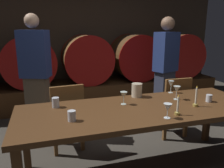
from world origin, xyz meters
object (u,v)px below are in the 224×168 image
chair_left (66,114)px  candle_left (178,109)px  chair_right (173,104)px  wine_glass_center_left (168,108)px  candle_right (196,100)px  pitcher (137,90)px  wine_glass_center_right (177,89)px  wine_barrel_center (87,59)px  wine_barrel_far_right (177,55)px  guest_right (165,69)px  cup_far_left (56,102)px  wine_barrel_right (135,57)px  wine_glass_far_left (124,95)px  guest_left (36,77)px  cup_center_right (209,98)px  dining_table (141,113)px  cup_center_left (72,116)px  wine_glass_far_right (171,84)px  wine_barrel_left (30,61)px

chair_left → candle_left: (0.94, -1.00, 0.31)m
chair_right → wine_glass_center_left: wine_glass_center_left is taller
candle_right → pitcher: bearing=132.3°
chair_right → wine_glass_center_right: wine_glass_center_right is taller
wine_barrel_center → chair_left: (-0.62, -1.80, -0.44)m
wine_barrel_far_right → chair_right: bearing=-123.4°
guest_right → cup_far_left: size_ratio=16.66×
wine_barrel_right → candle_right: (-0.41, -2.64, -0.12)m
candle_right → wine_glass_far_left: 0.75m
candle_left → wine_glass_center_right: (0.25, 0.42, 0.06)m
wine_barrel_center → guest_left: bearing=-126.9°
wine_barrel_far_right → pitcher: (-1.91, -2.14, -0.10)m
pitcher → cup_center_right: (0.69, -0.41, -0.04)m
dining_table → cup_far_left: 0.90m
cup_center_left → cup_far_left: bearing=105.7°
guest_left → pitcher: size_ratio=10.71×
wine_barrel_far_right → candle_right: 3.02m
wine_glass_far_left → chair_right: bearing=28.6°
wine_glass_far_right → guest_left: bearing=153.0°
wine_barrel_left → chair_left: bearing=-75.4°
guest_right → wine_glass_center_left: 1.84m
wine_barrel_center → chair_left: size_ratio=1.10×
wine_glass_center_right → pitcher: bearing=149.6°
wine_barrel_far_right → cup_center_right: 2.83m
cup_center_left → wine_barrel_left: bearing=99.4°
candle_left → chair_right: bearing=59.5°
wine_barrel_left → wine_barrel_center: (1.09, 0.00, 0.00)m
wine_barrel_far_right → cup_center_left: 3.81m
dining_table → cup_center_left: bearing=-169.4°
wine_barrel_far_right → pitcher: 2.87m
guest_left → wine_glass_far_right: bearing=174.0°
wine_glass_center_right → guest_left: bearing=144.7°
wine_barrel_center → guest_right: 1.64m
chair_right → wine_glass_center_right: bearing=59.8°
chair_right → wine_glass_far_right: bearing=50.4°
wine_barrel_left → guest_left: (0.13, -1.28, -0.04)m
guest_left → candle_left: 1.98m
wine_barrel_right → cup_center_left: bearing=-122.6°
wine_barrel_center → dining_table: wine_barrel_center is taller
wine_glass_far_right → wine_glass_center_right: bearing=-108.2°
wine_glass_center_left → guest_right: bearing=60.8°
wine_barrel_far_right → cup_center_right: wine_barrel_far_right is taller
candle_right → wine_glass_far_left: size_ratio=1.62×
candle_right → cup_center_right: bearing=19.7°
cup_center_right → dining_table: bearing=176.6°
wine_barrel_left → wine_glass_far_left: 2.57m
wine_barrel_center → guest_left: size_ratio=0.56×
wine_barrel_left → guest_right: size_ratio=0.56×
guest_right → wine_barrel_center: bearing=-69.4°
wine_barrel_left → wine_glass_center_right: wine_barrel_left is taller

